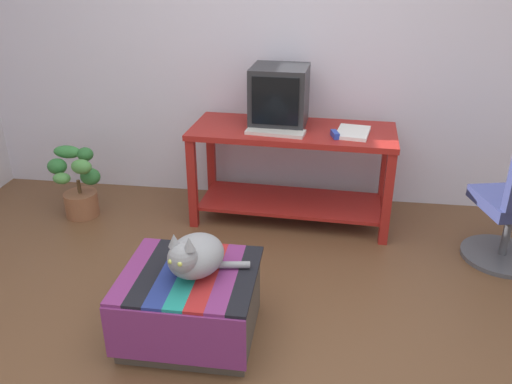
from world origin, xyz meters
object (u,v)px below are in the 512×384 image
object	(u,v)px
tv_monitor	(279,97)
potted_plant	(78,186)
desk	(292,159)
cat	(194,256)
keyboard	(276,132)
stapler	(335,134)
book	(353,132)
ottoman_with_blanket	(191,304)

from	to	relation	value
tv_monitor	potted_plant	distance (m)	1.64
desk	cat	world-z (taller)	desk
cat	desk	bearing A→B (deg)	91.24
keyboard	stapler	distance (m)	0.40
tv_monitor	book	distance (m)	0.58
keyboard	tv_monitor	bearing A→B (deg)	97.06
keyboard	cat	bearing A→B (deg)	-94.52
keyboard	potted_plant	world-z (taller)	keyboard
potted_plant	book	bearing A→B (deg)	3.06
potted_plant	ottoman_with_blanket	bearing A→B (deg)	-45.80
desk	keyboard	bearing A→B (deg)	-127.87
desk	ottoman_with_blanket	xyz separation A→B (m)	(-0.41, -1.39, -0.29)
book	ottoman_with_blanket	size ratio (longest dim) A/B	0.43
tv_monitor	potted_plant	size ratio (longest dim) A/B	0.80
ottoman_with_blanket	cat	world-z (taller)	cat
book	potted_plant	world-z (taller)	book
potted_plant	keyboard	bearing A→B (deg)	1.71
desk	stapler	bearing A→B (deg)	-23.85
tv_monitor	keyboard	xyz separation A→B (m)	(-0.00, -0.22, -0.19)
desk	tv_monitor	xyz separation A→B (m)	(-0.11, 0.09, 0.43)
keyboard	book	xyz separation A→B (m)	(0.52, 0.06, 0.00)
keyboard	cat	world-z (taller)	keyboard
ottoman_with_blanket	book	bearing A→B (deg)	58.09
book	ottoman_with_blanket	world-z (taller)	book
keyboard	desk	bearing A→B (deg)	56.60
cat	book	bearing A→B (deg)	75.52
desk	potted_plant	xyz separation A→B (m)	(-1.59, -0.17, -0.24)
ottoman_with_blanket	desk	bearing A→B (deg)	73.61
cat	ottoman_with_blanket	bearing A→B (deg)	-170.38
keyboard	stapler	bearing A→B (deg)	4.46
desk	ottoman_with_blanket	size ratio (longest dim) A/B	2.16
desk	stapler	world-z (taller)	stapler
book	potted_plant	xyz separation A→B (m)	(-2.00, -0.11, -0.48)
ottoman_with_blanket	potted_plant	world-z (taller)	potted_plant
desk	book	xyz separation A→B (m)	(0.42, -0.06, 0.24)
keyboard	ottoman_with_blanket	distance (m)	1.40
tv_monitor	cat	bearing A→B (deg)	-97.33
keyboard	ottoman_with_blanket	world-z (taller)	keyboard
potted_plant	stapler	world-z (taller)	stapler
cat	potted_plant	distance (m)	1.74
keyboard	ottoman_with_blanket	bearing A→B (deg)	-96.07
tv_monitor	ottoman_with_blanket	xyz separation A→B (m)	(-0.30, -1.47, -0.72)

